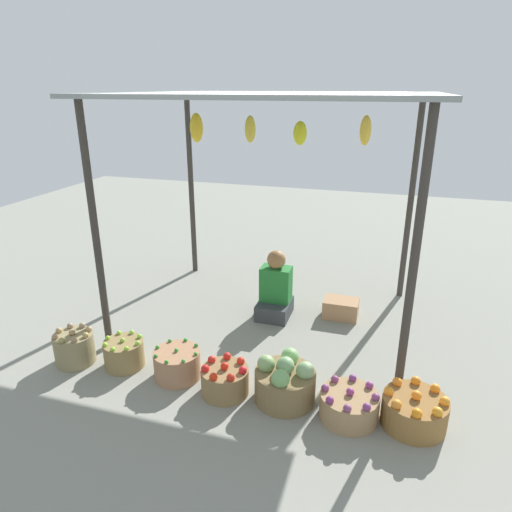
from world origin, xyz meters
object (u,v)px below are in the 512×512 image
at_px(basket_cabbages, 285,382).
at_px(basket_oranges, 414,411).
at_px(basket_red_tomatoes, 225,380).
at_px(basket_purple_onions, 349,405).
at_px(basket_potatoes, 74,347).
at_px(basket_limes, 124,353).
at_px(wooden_crate_near_vendor, 341,308).
at_px(basket_green_chilies, 177,364).
at_px(vendor_person, 275,291).

bearing_deg(basket_cabbages, basket_oranges, -0.22).
height_order(basket_red_tomatoes, basket_cabbages, basket_cabbages).
bearing_deg(basket_red_tomatoes, basket_purple_onions, -0.34).
xyz_separation_m(basket_potatoes, basket_limes, (0.48, 0.08, -0.02)).
xyz_separation_m(basket_potatoes, basket_red_tomatoes, (1.53, -0.02, -0.03)).
relative_size(basket_cabbages, wooden_crate_near_vendor, 1.31).
bearing_deg(basket_green_chilies, basket_limes, 178.94).
distance_m(basket_limes, basket_green_chilies, 0.56).
bearing_deg(wooden_crate_near_vendor, basket_red_tomatoes, -114.69).
relative_size(basket_limes, wooden_crate_near_vendor, 0.95).
xyz_separation_m(basket_limes, basket_purple_onions, (2.10, -0.11, -0.02)).
bearing_deg(basket_potatoes, basket_limes, 9.69).
bearing_deg(basket_green_chilies, vendor_person, 69.16).
relative_size(basket_red_tomatoes, basket_cabbages, 0.80).
bearing_deg(vendor_person, wooden_crate_near_vendor, 13.69).
relative_size(basket_green_chilies, basket_oranges, 0.84).
relative_size(basket_potatoes, basket_oranges, 0.74).
distance_m(basket_oranges, wooden_crate_near_vendor, 1.80).
xyz_separation_m(basket_limes, basket_green_chilies, (0.56, -0.01, 0.00)).
bearing_deg(basket_potatoes, basket_purple_onions, -0.53).
bearing_deg(basket_red_tomatoes, basket_limes, 174.55).
relative_size(basket_purple_onions, basket_oranges, 0.94).
bearing_deg(basket_purple_onions, basket_potatoes, 179.47).
relative_size(basket_cabbages, basket_purple_onions, 1.09).
xyz_separation_m(basket_red_tomatoes, basket_oranges, (1.54, 0.06, 0.00)).
bearing_deg(basket_potatoes, basket_green_chilies, 3.98).
distance_m(basket_cabbages, basket_oranges, 1.03).
relative_size(basket_limes, basket_purple_onions, 0.79).
height_order(basket_limes, basket_green_chilies, basket_limes).
height_order(vendor_person, wooden_crate_near_vendor, vendor_person).
relative_size(vendor_person, basket_cabbages, 1.53).
height_order(basket_red_tomatoes, wooden_crate_near_vendor, basket_red_tomatoes).
height_order(basket_green_chilies, basket_red_tomatoes, basket_red_tomatoes).
relative_size(vendor_person, basket_potatoes, 2.11).
bearing_deg(basket_purple_onions, basket_oranges, 7.45).
bearing_deg(basket_limes, vendor_person, 52.09).
distance_m(vendor_person, basket_cabbages, 1.52).
height_order(basket_potatoes, wooden_crate_near_vendor, basket_potatoes).
height_order(basket_red_tomatoes, basket_oranges, basket_oranges).
height_order(basket_purple_onions, basket_oranges, basket_oranges).
height_order(basket_limes, basket_red_tomatoes, basket_red_tomatoes).
xyz_separation_m(basket_cabbages, wooden_crate_near_vendor, (0.26, 1.62, -0.07)).
height_order(basket_purple_onions, wooden_crate_near_vendor, basket_purple_onions).
relative_size(basket_cabbages, basket_oranges, 1.03).
height_order(vendor_person, basket_green_chilies, vendor_person).
height_order(vendor_person, basket_cabbages, vendor_person).
distance_m(basket_red_tomatoes, wooden_crate_near_vendor, 1.85).
relative_size(basket_green_chilies, basket_purple_onions, 0.90).
relative_size(vendor_person, basket_limes, 2.10).
xyz_separation_m(vendor_person, basket_red_tomatoes, (-0.05, -1.51, -0.17)).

